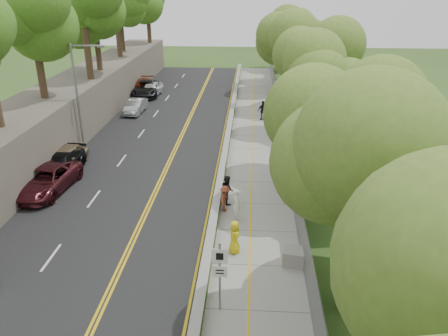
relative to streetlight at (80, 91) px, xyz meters
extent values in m
plane|color=#33511E|center=(10.46, -14.00, -4.64)|extent=(140.00, 140.00, 0.00)
cube|color=black|center=(5.06, 1.00, -4.62)|extent=(11.20, 66.00, 0.04)
cube|color=gray|center=(13.01, 1.00, -4.61)|extent=(4.20, 66.00, 0.05)
cube|color=#81CA23|center=(10.71, 1.00, -4.34)|extent=(0.42, 66.00, 0.60)
cube|color=#595147|center=(-3.04, 1.00, -2.64)|extent=(5.00, 66.00, 4.00)
cube|color=slate|center=(15.11, 1.00, -3.64)|extent=(0.04, 66.00, 2.00)
cylinder|color=gray|center=(-0.24, 0.00, -0.64)|extent=(0.18, 0.18, 8.00)
cylinder|color=gray|center=(0.87, 0.00, 3.21)|extent=(2.30, 0.13, 0.13)
cube|color=gray|center=(1.95, 0.00, 3.16)|extent=(0.50, 0.22, 0.14)
cylinder|color=gray|center=(11.51, -17.00, -3.04)|extent=(0.09, 0.09, 3.10)
cube|color=white|center=(11.51, -17.03, -2.04)|extent=(0.62, 0.04, 0.62)
cube|color=white|center=(11.51, -17.03, -2.74)|extent=(0.56, 0.04, 0.50)
cylinder|color=#E85911|center=(14.76, 7.84, -4.09)|extent=(0.61, 0.61, 1.01)
cube|color=gray|center=(14.76, -13.79, -4.21)|extent=(1.26, 1.03, 0.76)
imported|color=#551C24|center=(0.11, -7.15, -3.84)|extent=(2.99, 5.65, 1.51)
imported|color=black|center=(-0.14, -4.49, -3.91)|extent=(2.42, 4.93, 1.38)
imported|color=tan|center=(-0.14, -3.67, -3.82)|extent=(2.00, 4.65, 1.57)
imported|color=#A1A5A9|center=(1.27, 10.08, -3.93)|extent=(1.59, 4.11, 1.34)
imported|color=black|center=(0.73, 16.96, -3.79)|extent=(3.27, 6.05, 1.61)
imported|color=#943C1C|center=(0.24, 17.77, -3.82)|extent=(2.71, 5.58, 1.56)
imported|color=white|center=(1.36, 16.81, -3.84)|extent=(2.14, 4.59, 1.52)
imported|color=yellow|center=(11.91, -13.00, -3.75)|extent=(0.79, 0.96, 1.68)
imported|color=white|center=(11.91, -10.00, -3.64)|extent=(0.51, 0.73, 1.90)
imported|color=black|center=(11.28, -7.99, -3.73)|extent=(0.94, 1.03, 1.72)
imported|color=brown|center=(11.21, -8.98, -3.82)|extent=(0.78, 1.10, 1.54)
imported|color=black|center=(13.64, 8.52, -3.68)|extent=(1.15, 0.77, 1.81)
camera|label=1|loc=(12.56, -30.68, 7.54)|focal=35.00mm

